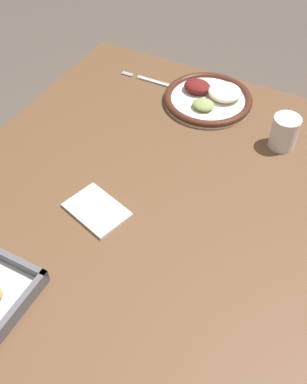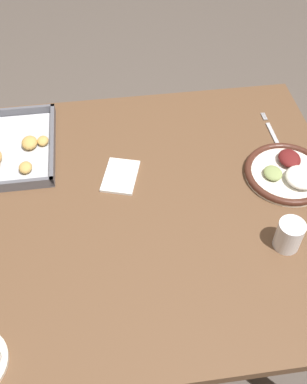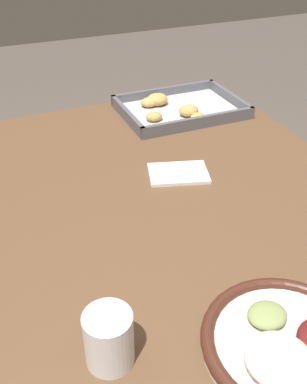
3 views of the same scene
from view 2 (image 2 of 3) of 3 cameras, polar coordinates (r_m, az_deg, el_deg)
name	(u,v)px [view 2 (image 2 of 3)]	position (r m, az deg, el deg)	size (l,w,h in m)	color
ground_plane	(154,321)	(1.87, 0.07, -16.11)	(8.00, 8.00, 0.00)	#564C44
dining_table	(154,227)	(1.32, 0.09, -4.41)	(0.97, 1.08, 0.74)	brown
dinner_plate	(288,173)	(1.35, 16.72, 2.35)	(0.24, 0.24, 0.04)	white
fork	(274,136)	(1.47, 15.01, 6.89)	(0.21, 0.02, 0.00)	#B2B2B7
baking_tray	(14,149)	(1.43, -17.31, 5.20)	(0.34, 0.24, 0.04)	#595960
drinking_cup	(289,235)	(1.17, 16.83, -5.26)	(0.07, 0.07, 0.08)	white
napkin	(121,176)	(1.30, -4.21, 2.04)	(0.15, 0.13, 0.01)	white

